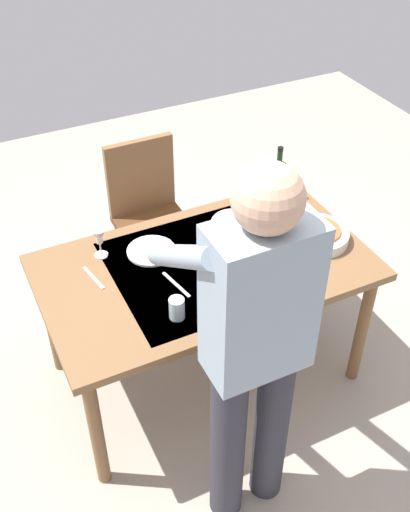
{
  "coord_description": "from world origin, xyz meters",
  "views": [
    {
      "loc": [
        0.95,
        1.96,
        2.56
      ],
      "look_at": [
        0.0,
        0.0,
        0.79
      ],
      "focal_mm": 43.42,
      "sensor_mm": 36.0,
      "label": 1
    }
  ],
  "objects_px": {
    "wine_bottle": "(278,179)",
    "serving_bowl_pasta": "(317,235)",
    "chair_near": "(148,208)",
    "side_bowl_salad": "(224,253)",
    "dining_table": "(205,277)",
    "water_cup_near_right": "(243,288)",
    "water_cup_near_left": "(177,308)",
    "person_server": "(254,343)",
    "dinner_plate_far": "(151,251)",
    "wine_glass_right": "(275,229)",
    "dinner_plate_near": "(234,223)",
    "wine_glass_left": "(99,238)"
  },
  "relations": [
    {
      "from": "chair_near",
      "to": "dinner_plate_near",
      "type": "height_order",
      "value": "chair_near"
    },
    {
      "from": "chair_near",
      "to": "side_bowl_salad",
      "type": "distance_m",
      "value": 0.86
    },
    {
      "from": "person_server",
      "to": "dinner_plate_near",
      "type": "relative_size",
      "value": 7.34
    },
    {
      "from": "water_cup_near_left",
      "to": "wine_bottle",
      "type": "bearing_deg",
      "value": -144.66
    },
    {
      "from": "person_server",
      "to": "dinner_plate_near",
      "type": "height_order",
      "value": "person_server"
    },
    {
      "from": "chair_near",
      "to": "water_cup_near_right",
      "type": "bearing_deg",
      "value": 91.03
    },
    {
      "from": "wine_glass_left",
      "to": "wine_glass_right",
      "type": "height_order",
      "value": "same"
    },
    {
      "from": "wine_bottle",
      "to": "water_cup_near_right",
      "type": "xyz_separation_m",
      "value": [
        0.53,
        0.6,
        -0.06
      ]
    },
    {
      "from": "serving_bowl_pasta",
      "to": "side_bowl_salad",
      "type": "relative_size",
      "value": 1.67
    },
    {
      "from": "dining_table",
      "to": "wine_bottle",
      "type": "bearing_deg",
      "value": -149.97
    },
    {
      "from": "wine_bottle",
      "to": "serving_bowl_pasta",
      "type": "height_order",
      "value": "wine_bottle"
    },
    {
      "from": "water_cup_near_right",
      "to": "serving_bowl_pasta",
      "type": "distance_m",
      "value": 0.55
    },
    {
      "from": "wine_bottle",
      "to": "side_bowl_salad",
      "type": "bearing_deg",
      "value": 34.68
    },
    {
      "from": "wine_glass_right",
      "to": "dinner_plate_far",
      "type": "bearing_deg",
      "value": -22.15
    },
    {
      "from": "wine_bottle",
      "to": "water_cup_near_right",
      "type": "bearing_deg",
      "value": 48.57
    },
    {
      "from": "person_server",
      "to": "water_cup_near_left",
      "type": "xyz_separation_m",
      "value": [
        0.11,
        -0.44,
        -0.17
      ]
    },
    {
      "from": "wine_glass_left",
      "to": "side_bowl_salad",
      "type": "xyz_separation_m",
      "value": [
        -0.51,
        0.27,
        -0.07
      ]
    },
    {
      "from": "serving_bowl_pasta",
      "to": "dinner_plate_near",
      "type": "bearing_deg",
      "value": -44.74
    },
    {
      "from": "chair_near",
      "to": "dinner_plate_far",
      "type": "relative_size",
      "value": 3.96
    },
    {
      "from": "water_cup_near_left",
      "to": "water_cup_near_right",
      "type": "relative_size",
      "value": 1.05
    },
    {
      "from": "wine_glass_right",
      "to": "side_bowl_salad",
      "type": "height_order",
      "value": "wine_glass_right"
    },
    {
      "from": "water_cup_near_right",
      "to": "dinner_plate_far",
      "type": "bearing_deg",
      "value": -62.07
    },
    {
      "from": "person_server",
      "to": "side_bowl_salad",
      "type": "height_order",
      "value": "person_server"
    },
    {
      "from": "dinner_plate_near",
      "to": "dinner_plate_far",
      "type": "bearing_deg",
      "value": 3.6
    },
    {
      "from": "dining_table",
      "to": "person_server",
      "type": "distance_m",
      "value": 0.77
    },
    {
      "from": "wine_glass_right",
      "to": "dinner_plate_far",
      "type": "relative_size",
      "value": 0.66
    },
    {
      "from": "chair_near",
      "to": "water_cup_near_right",
      "type": "relative_size",
      "value": 9.74
    },
    {
      "from": "dining_table",
      "to": "water_cup_near_right",
      "type": "bearing_deg",
      "value": 101.75
    },
    {
      "from": "dining_table",
      "to": "serving_bowl_pasta",
      "type": "xyz_separation_m",
      "value": [
        -0.56,
        0.07,
        0.11
      ]
    },
    {
      "from": "side_bowl_salad",
      "to": "dinner_plate_near",
      "type": "bearing_deg",
      "value": -127.81
    },
    {
      "from": "chair_near",
      "to": "dinner_plate_near",
      "type": "xyz_separation_m",
      "value": [
        -0.23,
        0.6,
        0.22
      ]
    },
    {
      "from": "chair_near",
      "to": "side_bowl_salad",
      "type": "bearing_deg",
      "value": 94.41
    },
    {
      "from": "dining_table",
      "to": "wine_glass_right",
      "type": "distance_m",
      "value": 0.39
    },
    {
      "from": "person_server",
      "to": "dinner_plate_far",
      "type": "bearing_deg",
      "value": -87.47
    },
    {
      "from": "wine_bottle",
      "to": "side_bowl_salad",
      "type": "xyz_separation_m",
      "value": [
        0.48,
        0.34,
        -0.08
      ]
    },
    {
      "from": "side_bowl_salad",
      "to": "dining_table",
      "type": "bearing_deg",
      "value": 0.82
    },
    {
      "from": "dining_table",
      "to": "dinner_plate_far",
      "type": "xyz_separation_m",
      "value": [
        0.19,
        -0.19,
        0.08
      ]
    },
    {
      "from": "wine_glass_right",
      "to": "side_bowl_salad",
      "type": "relative_size",
      "value": 0.84
    },
    {
      "from": "water_cup_near_left",
      "to": "serving_bowl_pasta",
      "type": "distance_m",
      "value": 0.84
    },
    {
      "from": "chair_near",
      "to": "water_cup_near_left",
      "type": "xyz_separation_m",
      "value": [
        0.29,
        1.08,
        0.26
      ]
    },
    {
      "from": "water_cup_near_left",
      "to": "wine_glass_left",
      "type": "bearing_deg",
      "value": -73.61
    },
    {
      "from": "wine_glass_left",
      "to": "dinner_plate_far",
      "type": "xyz_separation_m",
      "value": [
        -0.22,
        0.08,
        -0.1
      ]
    },
    {
      "from": "dining_table",
      "to": "wine_glass_left",
      "type": "xyz_separation_m",
      "value": [
        0.41,
        -0.27,
        0.18
      ]
    },
    {
      "from": "wine_bottle",
      "to": "dinner_plate_near",
      "type": "distance_m",
      "value": 0.35
    },
    {
      "from": "chair_near",
      "to": "wine_glass_right",
      "type": "bearing_deg",
      "value": 110.42
    },
    {
      "from": "person_server",
      "to": "dinner_plate_near",
      "type": "xyz_separation_m",
      "value": [
        -0.42,
        -0.92,
        -0.22
      ]
    },
    {
      "from": "wine_glass_right",
      "to": "wine_bottle",
      "type": "bearing_deg",
      "value": -122.89
    },
    {
      "from": "wine_bottle",
      "to": "water_cup_near_left",
      "type": "relative_size",
      "value": 3.02
    },
    {
      "from": "chair_near",
      "to": "dinner_plate_near",
      "type": "relative_size",
      "value": 3.96
    },
    {
      "from": "wine_bottle",
      "to": "dinner_plate_near",
      "type": "height_order",
      "value": "wine_bottle"
    }
  ]
}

